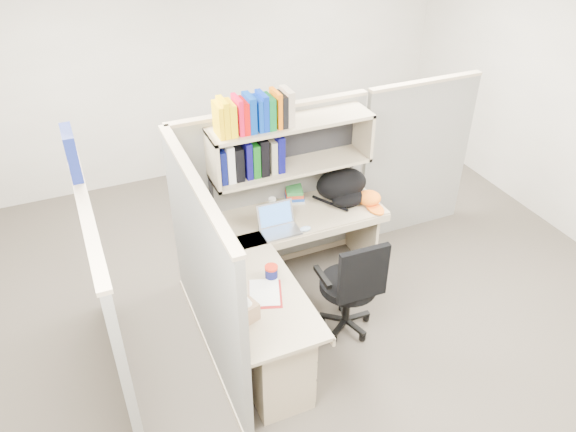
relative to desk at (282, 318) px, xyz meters
name	(u,v)px	position (x,y,z in m)	size (l,w,h in m)	color
ground	(313,320)	(0.41, 0.29, -0.44)	(6.00, 6.00, 0.00)	#37312A
room_shell	(318,154)	(0.41, 0.29, 1.18)	(6.00, 6.00, 6.00)	#A9A398
cubicle	(251,216)	(0.04, 0.74, 0.47)	(3.79, 1.84, 1.95)	slate
desk	(282,318)	(0.00, 0.00, 0.00)	(1.74, 1.75, 0.73)	tan
laptop	(280,221)	(0.27, 0.67, 0.41)	(0.32, 0.32, 0.23)	#B4B4B8
backpack	(345,187)	(0.99, 0.89, 0.43)	(0.48, 0.37, 0.28)	black
orange_cap	(369,198)	(1.18, 0.76, 0.35)	(0.21, 0.25, 0.12)	orange
snack_canister	(271,271)	(-0.01, 0.16, 0.34)	(0.10, 0.10, 0.10)	#0D114F
tissue_box	(247,307)	(-0.33, -0.18, 0.40)	(0.13, 0.13, 0.21)	#A47E5D
mouse	(306,229)	(0.47, 0.60, 0.31)	(0.10, 0.06, 0.04)	#99B9DA
paper_cup	(272,203)	(0.35, 1.05, 0.34)	(0.07, 0.07, 0.09)	white
book_stack	(294,193)	(0.59, 1.11, 0.35)	(0.18, 0.24, 0.12)	slate
loose_paper	(264,292)	(-0.13, 0.02, 0.29)	(0.22, 0.29, 0.00)	silver
task_chair	(350,300)	(0.63, 0.06, -0.09)	(0.52, 0.48, 0.99)	black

